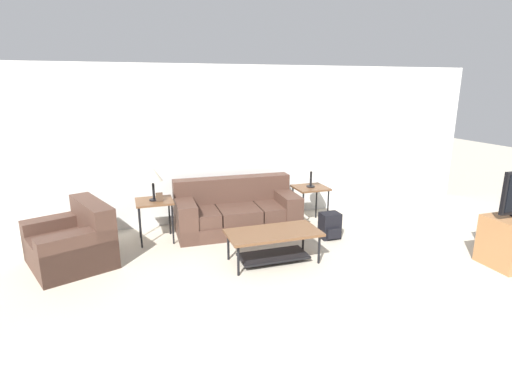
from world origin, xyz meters
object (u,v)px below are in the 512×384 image
couch (236,212)px  table_lamp_left (152,174)px  armchair (73,243)px  side_table_left (154,205)px  backpack (330,226)px  coffee_table (273,239)px  table_lamp_right (311,164)px  side_table_right (310,191)px

couch → table_lamp_left: bearing=-176.9°
armchair → table_lamp_left: bearing=23.5°
side_table_left → backpack: bearing=-16.0°
table_lamp_left → coffee_table: bearing=-41.5°
table_lamp_right → backpack: bearing=-90.8°
coffee_table → side_table_right: 1.70m
table_lamp_right → backpack: size_ratio=1.28×
table_lamp_left → table_lamp_right: 2.54m
armchair → table_lamp_right: table_lamp_right is taller
coffee_table → side_table_left: bearing=138.5°
coffee_table → backpack: bearing=24.8°
backpack → side_table_left: bearing=164.0°
coffee_table → backpack: (1.12, 0.52, -0.12)m
table_lamp_right → table_lamp_left: bearing=180.0°
couch → table_lamp_right: size_ratio=3.82×
coffee_table → side_table_left: 1.90m
side_table_right → table_lamp_right: bearing=-99.5°
coffee_table → backpack: size_ratio=3.06×
coffee_table → side_table_right: bearing=47.7°
armchair → backpack: 3.63m
side_table_left → table_lamp_left: table_lamp_left is taller
couch → table_lamp_left: table_lamp_left is taller
side_table_right → table_lamp_left: 2.58m
side_table_right → side_table_left: bearing=180.0°
side_table_right → backpack: size_ratio=1.59×
coffee_table → table_lamp_left: table_lamp_left is taller
couch → backpack: 1.49m
side_table_right → armchair: bearing=-172.6°
armchair → coffee_table: size_ratio=1.08×
side_table_right → table_lamp_left: table_lamp_left is taller
backpack → coffee_table: bearing=-155.2°
table_lamp_left → backpack: size_ratio=1.28×
table_lamp_right → couch: bearing=176.9°
side_table_left → table_lamp_left: size_ratio=1.25×
couch → side_table_right: 1.30m
coffee_table → table_lamp_right: (1.13, 1.25, 0.71)m
couch → table_lamp_right: 1.46m
side_table_left → table_lamp_left: (0.00, -0.00, 0.46)m
couch → side_table_right: bearing=-3.1°
couch → table_lamp_left: 1.47m
side_table_left → side_table_right: same height
table_lamp_left → side_table_left: bearing=99.5°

